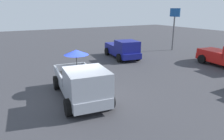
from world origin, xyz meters
The scene contains 4 objects.
ground_plane centered at (0.00, 0.00, 0.00)m, with size 80.00×80.00×0.00m, color #38383D.
pickup_truck_main centered at (0.42, -0.04, 0.99)m, with size 5.24×2.74×2.39m.
pickup_truck_red centered at (-6.81, 6.98, 0.87)m, with size 5.01×2.71×1.80m.
motel_sign centered at (-7.49, 14.18, 3.28)m, with size 1.40×0.16×4.63m.
Camera 1 is at (9.84, -3.64, 4.56)m, focal length 33.61 mm.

